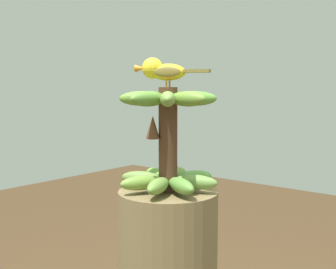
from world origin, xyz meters
The scene contains 2 objects.
banana_bunch centered at (0.00, 0.00, 1.05)m, with size 0.26×0.26×0.27m.
perched_bird centered at (0.04, -0.02, 1.23)m, with size 0.20×0.10×0.08m.
Camera 1 is at (-0.70, 0.86, 1.18)m, focal length 46.02 mm.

